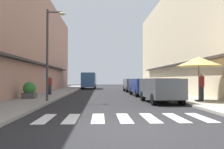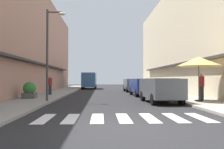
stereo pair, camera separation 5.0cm
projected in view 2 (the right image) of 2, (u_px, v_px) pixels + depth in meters
name	position (u px, v px, depth m)	size (l,w,h in m)	color
ground_plane	(110.00, 95.00, 22.03)	(85.42, 85.42, 0.00)	#232326
sidewalk_left	(54.00, 94.00, 21.80)	(2.77, 54.36, 0.12)	gray
sidewalk_right	(165.00, 94.00, 22.26)	(2.77, 54.36, 0.12)	#9E998E
building_row_left	(15.00, 40.00, 22.67)	(5.50, 36.94, 10.38)	#A87A6B
building_row_right	(201.00, 37.00, 23.49)	(5.50, 36.94, 11.28)	beige
crosswalk	(124.00, 118.00, 8.64)	(6.15, 2.20, 0.01)	silver
parked_car_near	(161.00, 88.00, 14.24)	(1.96, 4.03, 1.47)	#4C5156
parked_car_mid	(143.00, 85.00, 20.27)	(1.90, 4.46, 1.47)	navy
parked_car_far	(133.00, 84.00, 26.93)	(1.86, 3.98, 1.47)	#4C5156
delivery_van	(89.00, 79.00, 35.21)	(2.05, 5.42, 2.37)	#33598C
street_lamp	(50.00, 45.00, 14.50)	(1.19, 0.28, 5.58)	#38383D
cafe_umbrella	(199.00, 62.00, 14.23)	(2.64, 2.64, 2.64)	#262626
planter_midblock	(29.00, 91.00, 16.12)	(0.85, 0.85, 1.11)	#4C4C4C
planter_far	(173.00, 88.00, 21.56)	(0.78, 0.78, 1.02)	gray
pedestrian_walking_near	(50.00, 85.00, 20.09)	(0.34, 0.34, 1.62)	#282B33
pedestrian_walking_far	(202.00, 85.00, 14.97)	(0.34, 0.34, 1.72)	#282B33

